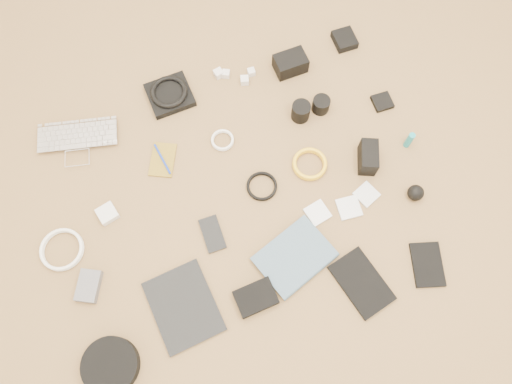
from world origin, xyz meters
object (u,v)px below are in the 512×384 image
object	(u,v)px
headphone_case	(111,365)
dslr_camera	(290,64)
phone	(212,234)
paperback	(312,278)
tablet	(184,306)
laptop	(78,146)

from	to	relation	value
headphone_case	dslr_camera	bearing A→B (deg)	44.31
dslr_camera	headphone_case	world-z (taller)	dslr_camera
phone	headphone_case	distance (m)	0.54
headphone_case	paperback	distance (m)	0.71
headphone_case	paperback	bearing A→B (deg)	5.65
tablet	paperback	distance (m)	0.44
tablet	phone	xyz separation A→B (m)	(0.16, 0.21, -0.00)
tablet	headphone_case	bearing A→B (deg)	-165.14
phone	headphone_case	size ratio (longest dim) A/B	0.71
laptop	dslr_camera	world-z (taller)	dslr_camera
laptop	paperback	size ratio (longest dim) A/B	1.20
tablet	phone	size ratio (longest dim) A/B	2.05
dslr_camera	phone	world-z (taller)	dslr_camera
paperback	dslr_camera	bearing A→B (deg)	-35.45
tablet	paperback	bearing A→B (deg)	-13.04
headphone_case	laptop	bearing A→B (deg)	87.04
dslr_camera	headphone_case	distance (m)	1.27
tablet	paperback	world-z (taller)	paperback
tablet	dslr_camera	bearing A→B (deg)	42.65
dslr_camera	paperback	bearing A→B (deg)	-108.00
phone	dslr_camera	bearing A→B (deg)	47.74
tablet	paperback	size ratio (longest dim) A/B	1.06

